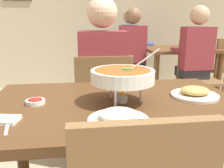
{
  "coord_description": "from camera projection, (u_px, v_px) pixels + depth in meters",
  "views": [
    {
      "loc": [
        -0.17,
        -1.12,
        1.15
      ],
      "look_at": [
        0.0,
        0.15,
        0.81
      ],
      "focal_mm": 39.23,
      "sensor_mm": 36.0,
      "label": 1
    }
  ],
  "objects": [
    {
      "name": "curry_bowl",
      "position": [
        123.0,
        76.0,
        1.15
      ],
      "size": [
        0.33,
        0.3,
        0.26
      ],
      "color": "silver",
      "rests_on": "dining_table_main"
    },
    {
      "name": "diner_main",
      "position": [
        102.0,
        74.0,
        1.89
      ],
      "size": [
        0.4,
        0.45,
        1.31
      ],
      "color": "#2D2D38",
      "rests_on": "ground_plane"
    },
    {
      "name": "sauce_dish",
      "position": [
        35.0,
        102.0,
        1.16
      ],
      "size": [
        0.09,
        0.09,
        0.02
      ],
      "color": "white",
      "rests_on": "dining_table_main"
    },
    {
      "name": "chair_diner_main",
      "position": [
        103.0,
        104.0,
        1.92
      ],
      "size": [
        0.44,
        0.44,
        0.9
      ],
      "color": "brown",
      "rests_on": "ground_plane"
    },
    {
      "name": "chair_bg_right",
      "position": [
        133.0,
        65.0,
        3.56
      ],
      "size": [
        0.46,
        0.46,
        0.9
      ],
      "color": "brown",
      "rests_on": "ground_plane"
    },
    {
      "name": "dining_table_main",
      "position": [
        116.0,
        124.0,
        1.22
      ],
      "size": [
        1.23,
        0.81,
        0.76
      ],
      "color": "#51331C",
      "rests_on": "ground_plane"
    },
    {
      "name": "rice_plate",
      "position": [
        118.0,
        118.0,
        0.94
      ],
      "size": [
        0.24,
        0.24,
        0.06
      ],
      "color": "white",
      "rests_on": "dining_table_main"
    },
    {
      "name": "chair_bg_left",
      "position": [
        197.0,
        73.0,
        3.01
      ],
      "size": [
        0.45,
        0.45,
        0.9
      ],
      "color": "brown",
      "rests_on": "ground_plane"
    },
    {
      "name": "patron_bg_middle",
      "position": [
        132.0,
        46.0,
        3.91
      ],
      "size": [
        0.45,
        0.4,
        1.31
      ],
      "color": "#2D2D38",
      "rests_on": "ground_plane"
    },
    {
      "name": "patron_bg_right",
      "position": [
        132.0,
        49.0,
        3.46
      ],
      "size": [
        0.4,
        0.45,
        1.31
      ],
      "color": "#2D2D38",
      "rests_on": "ground_plane"
    },
    {
      "name": "napkin_folded",
      "position": [
        3.0,
        120.0,
        0.95
      ],
      "size": [
        0.13,
        0.1,
        0.02
      ],
      "primitive_type": "cube",
      "rotation": [
        0.0,
        0.0,
        -0.21
      ],
      "color": "white",
      "rests_on": "dining_table_main"
    },
    {
      "name": "appetizer_plate",
      "position": [
        195.0,
        93.0,
        1.26
      ],
      "size": [
        0.24,
        0.24,
        0.06
      ],
      "color": "white",
      "rests_on": "dining_table_main"
    },
    {
      "name": "chair_bg_middle",
      "position": [
        133.0,
        60.0,
        3.95
      ],
      "size": [
        0.5,
        0.5,
        0.9
      ],
      "color": "brown",
      "rests_on": "ground_plane"
    },
    {
      "name": "spoon_utensil",
      "position": [
        7.0,
        126.0,
        0.91
      ],
      "size": [
        0.04,
        0.17,
        0.01
      ],
      "primitive_type": "cube",
      "rotation": [
        0.0,
        0.0,
        0.19
      ],
      "color": "silver",
      "rests_on": "dining_table_main"
    },
    {
      "name": "patron_bg_left",
      "position": [
        195.0,
        54.0,
        2.96
      ],
      "size": [
        0.4,
        0.45,
        1.31
      ],
      "color": "#2D2D38",
      "rests_on": "ground_plane"
    },
    {
      "name": "dining_table_far",
      "position": [
        179.0,
        57.0,
        3.51
      ],
      "size": [
        1.0,
        0.8,
        0.76
      ],
      "color": "brown",
      "rests_on": "ground_plane"
    }
  ]
}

